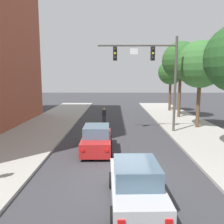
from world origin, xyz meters
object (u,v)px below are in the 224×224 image
at_px(street_tree_farthest, 171,72).
at_px(pedestrian_crossing_road, 104,115).
at_px(car_following_silver, 136,185).
at_px(car_lead_red, 97,139).
at_px(street_tree_third, 181,61).
at_px(traffic_signal_mast, 154,67).
at_px(street_tree_second, 200,65).

bearing_deg(street_tree_farthest, pedestrian_crossing_road, -132.84).
height_order(car_following_silver, pedestrian_crossing_road, pedestrian_crossing_road).
xyz_separation_m(car_lead_red, street_tree_farthest, (8.38, 16.97, 4.41)).
bearing_deg(car_lead_red, street_tree_farthest, 63.71).
xyz_separation_m(street_tree_third, street_tree_farthest, (0.14, 5.06, -1.14)).
xyz_separation_m(traffic_signal_mast, car_following_silver, (-2.35, -11.08, -4.60)).
distance_m(car_lead_red, car_following_silver, 6.49).
bearing_deg(street_tree_farthest, car_lead_red, -116.29).
bearing_deg(street_tree_third, street_tree_second, -88.46).
height_order(traffic_signal_mast, street_tree_third, street_tree_third).
bearing_deg(street_tree_third, car_following_silver, -109.46).
height_order(traffic_signal_mast, car_lead_red, traffic_signal_mast).
xyz_separation_m(traffic_signal_mast, pedestrian_crossing_road, (-4.07, 3.20, -4.41)).
relative_size(car_following_silver, street_tree_farthest, 0.65).
height_order(car_lead_red, street_tree_third, street_tree_third).
bearing_deg(car_following_silver, street_tree_third, 70.54).
bearing_deg(street_tree_farthest, car_following_silver, -105.78).
distance_m(car_lead_red, pedestrian_crossing_road, 8.05).
relative_size(traffic_signal_mast, street_tree_second, 1.01).
height_order(traffic_signal_mast, street_tree_second, traffic_signal_mast).
bearing_deg(traffic_signal_mast, street_tree_farthest, 70.87).
xyz_separation_m(car_lead_red, pedestrian_crossing_road, (0.11, 8.05, 0.19)).
xyz_separation_m(car_following_silver, pedestrian_crossing_road, (-1.72, 14.28, 0.19)).
bearing_deg(car_lead_red, traffic_signal_mast, 49.27).
bearing_deg(pedestrian_crossing_road, street_tree_third, 25.42).
bearing_deg(car_lead_red, street_tree_third, 55.33).
bearing_deg(street_tree_farthest, traffic_signal_mast, -109.13).
relative_size(car_lead_red, car_following_silver, 1.00).
height_order(street_tree_second, street_tree_third, street_tree_third).
bearing_deg(street_tree_second, street_tree_farthest, 90.03).
bearing_deg(street_tree_farthest, street_tree_second, -89.97).
bearing_deg(pedestrian_crossing_road, street_tree_second, -11.28).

